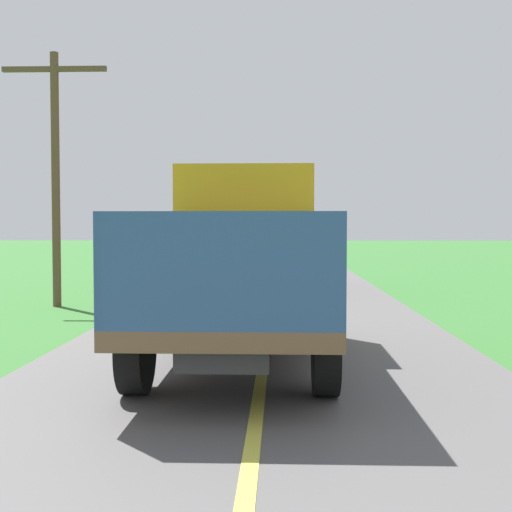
% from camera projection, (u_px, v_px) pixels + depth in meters
% --- Properties ---
extents(banana_truck_near, '(2.38, 5.82, 2.80)m').
position_uv_depth(banana_truck_near, '(242.00, 259.00, 9.82)').
color(banana_truck_near, '#2D2D30').
rests_on(banana_truck_near, road_surface).
extents(banana_truck_far, '(2.38, 5.81, 2.80)m').
position_uv_depth(banana_truck_far, '(261.00, 242.00, 21.32)').
color(banana_truck_far, '#2D2D30').
rests_on(banana_truck_far, road_surface).
extents(utility_pole_roadside, '(2.53, 0.20, 6.14)m').
position_uv_depth(utility_pole_roadside, '(55.00, 166.00, 16.21)').
color(utility_pole_roadside, brown).
rests_on(utility_pole_roadside, ground).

